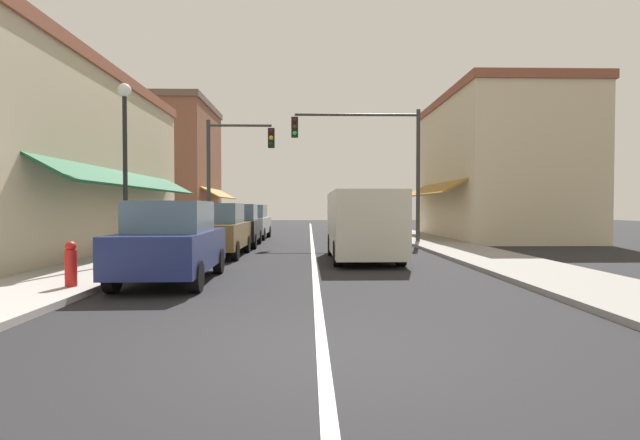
{
  "coord_description": "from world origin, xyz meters",
  "views": [
    {
      "loc": [
        -0.15,
        -5.29,
        1.63
      ],
      "look_at": [
        0.32,
        15.39,
        1.1
      ],
      "focal_mm": 27.4,
      "sensor_mm": 36.0,
      "label": 1
    }
  ],
  "objects_px": {
    "parked_car_second_left": "(218,230)",
    "parked_car_third_left": "(238,225)",
    "street_lamp_left_near": "(125,144)",
    "fire_hydrant": "(71,264)",
    "traffic_signal_mast_arm": "(375,151)",
    "traffic_signal_left_corner": "(230,162)",
    "parked_car_nearest_left": "(172,242)",
    "van_in_lane": "(363,223)",
    "parked_car_far_left": "(251,222)"
  },
  "relations": [
    {
      "from": "traffic_signal_mast_arm",
      "to": "parked_car_far_left",
      "type": "bearing_deg",
      "value": 149.92
    },
    {
      "from": "traffic_signal_mast_arm",
      "to": "fire_hydrant",
      "type": "distance_m",
      "value": 15.08
    },
    {
      "from": "parked_car_second_left",
      "to": "street_lamp_left_near",
      "type": "distance_m",
      "value": 4.26
    },
    {
      "from": "parked_car_third_left",
      "to": "parked_car_nearest_left",
      "type": "bearing_deg",
      "value": -91.52
    },
    {
      "from": "parked_car_nearest_left",
      "to": "parked_car_far_left",
      "type": "bearing_deg",
      "value": 88.62
    },
    {
      "from": "traffic_signal_mast_arm",
      "to": "street_lamp_left_near",
      "type": "xyz_separation_m",
      "value": [
        -7.98,
        -8.56,
        -0.82
      ]
    },
    {
      "from": "parked_car_far_left",
      "to": "traffic_signal_left_corner",
      "type": "xyz_separation_m",
      "value": [
        -0.61,
        -2.73,
        2.87
      ]
    },
    {
      "from": "street_lamp_left_near",
      "to": "fire_hydrant",
      "type": "bearing_deg",
      "value": -83.76
    },
    {
      "from": "parked_car_nearest_left",
      "to": "parked_car_third_left",
      "type": "xyz_separation_m",
      "value": [
        -0.0,
        9.79,
        0.0
      ]
    },
    {
      "from": "street_lamp_left_near",
      "to": "fire_hydrant",
      "type": "relative_size",
      "value": 5.74
    },
    {
      "from": "parked_car_nearest_left",
      "to": "fire_hydrant",
      "type": "bearing_deg",
      "value": -142.98
    },
    {
      "from": "parked_car_nearest_left",
      "to": "street_lamp_left_near",
      "type": "distance_m",
      "value": 4.2
    },
    {
      "from": "traffic_signal_left_corner",
      "to": "street_lamp_left_near",
      "type": "xyz_separation_m",
      "value": [
        -1.37,
        -9.3,
        -0.4
      ]
    },
    {
      "from": "parked_car_nearest_left",
      "to": "street_lamp_left_near",
      "type": "height_order",
      "value": "street_lamp_left_near"
    },
    {
      "from": "fire_hydrant",
      "to": "parked_car_nearest_left",
      "type": "bearing_deg",
      "value": 38.55
    },
    {
      "from": "parked_car_second_left",
      "to": "parked_car_nearest_left",
      "type": "bearing_deg",
      "value": -89.1
    },
    {
      "from": "parked_car_nearest_left",
      "to": "parked_car_third_left",
      "type": "bearing_deg",
      "value": 88.47
    },
    {
      "from": "traffic_signal_mast_arm",
      "to": "fire_hydrant",
      "type": "height_order",
      "value": "traffic_signal_mast_arm"
    },
    {
      "from": "traffic_signal_left_corner",
      "to": "van_in_lane",
      "type": "bearing_deg",
      "value": -55.26
    },
    {
      "from": "parked_car_far_left",
      "to": "street_lamp_left_near",
      "type": "bearing_deg",
      "value": -98.09
    },
    {
      "from": "traffic_signal_left_corner",
      "to": "fire_hydrant",
      "type": "xyz_separation_m",
      "value": [
        -0.93,
        -13.29,
        -3.2
      ]
    },
    {
      "from": "parked_car_third_left",
      "to": "traffic_signal_mast_arm",
      "type": "xyz_separation_m",
      "value": [
        5.97,
        1.5,
        3.29
      ]
    },
    {
      "from": "parked_car_far_left",
      "to": "fire_hydrant",
      "type": "relative_size",
      "value": 4.75
    },
    {
      "from": "parked_car_nearest_left",
      "to": "street_lamp_left_near",
      "type": "relative_size",
      "value": 0.83
    },
    {
      "from": "parked_car_second_left",
      "to": "traffic_signal_left_corner",
      "type": "relative_size",
      "value": 0.72
    },
    {
      "from": "parked_car_far_left",
      "to": "traffic_signal_left_corner",
      "type": "bearing_deg",
      "value": -101.29
    },
    {
      "from": "parked_car_second_left",
      "to": "traffic_signal_left_corner",
      "type": "height_order",
      "value": "traffic_signal_left_corner"
    },
    {
      "from": "parked_car_nearest_left",
      "to": "parked_car_second_left",
      "type": "bearing_deg",
      "value": 89.01
    },
    {
      "from": "parked_car_far_left",
      "to": "traffic_signal_mast_arm",
      "type": "xyz_separation_m",
      "value": [
        6.01,
        -3.48,
        3.29
      ]
    },
    {
      "from": "fire_hydrant",
      "to": "van_in_lane",
      "type": "bearing_deg",
      "value": 42.23
    },
    {
      "from": "parked_car_nearest_left",
      "to": "traffic_signal_left_corner",
      "type": "distance_m",
      "value": 12.39
    },
    {
      "from": "parked_car_second_left",
      "to": "parked_car_third_left",
      "type": "distance_m",
      "value": 4.19
    },
    {
      "from": "van_in_lane",
      "to": "street_lamp_left_near",
      "type": "bearing_deg",
      "value": -166.4
    },
    {
      "from": "parked_car_nearest_left",
      "to": "van_in_lane",
      "type": "relative_size",
      "value": 0.8
    },
    {
      "from": "parked_car_second_left",
      "to": "parked_car_far_left",
      "type": "height_order",
      "value": "same"
    },
    {
      "from": "street_lamp_left_near",
      "to": "parked_car_nearest_left",
      "type": "bearing_deg",
      "value": -53.7
    },
    {
      "from": "parked_car_second_left",
      "to": "parked_car_third_left",
      "type": "height_order",
      "value": "same"
    },
    {
      "from": "parked_car_nearest_left",
      "to": "fire_hydrant",
      "type": "distance_m",
      "value": 2.04
    },
    {
      "from": "traffic_signal_mast_arm",
      "to": "parked_car_nearest_left",
      "type": "bearing_deg",
      "value": -117.86
    },
    {
      "from": "parked_car_nearest_left",
      "to": "fire_hydrant",
      "type": "xyz_separation_m",
      "value": [
        -1.57,
        -1.25,
        -0.33
      ]
    },
    {
      "from": "traffic_signal_mast_arm",
      "to": "street_lamp_left_near",
      "type": "bearing_deg",
      "value": -133.0
    },
    {
      "from": "parked_car_far_left",
      "to": "traffic_signal_left_corner",
      "type": "height_order",
      "value": "traffic_signal_left_corner"
    },
    {
      "from": "parked_car_nearest_left",
      "to": "parked_car_far_left",
      "type": "distance_m",
      "value": 14.77
    },
    {
      "from": "parked_car_second_left",
      "to": "traffic_signal_mast_arm",
      "type": "xyz_separation_m",
      "value": [
        6.02,
        5.69,
        3.29
      ]
    },
    {
      "from": "parked_car_second_left",
      "to": "street_lamp_left_near",
      "type": "relative_size",
      "value": 0.82
    },
    {
      "from": "parked_car_second_left",
      "to": "parked_car_far_left",
      "type": "xyz_separation_m",
      "value": [
        0.02,
        9.17,
        0.0
      ]
    },
    {
      "from": "parked_car_nearest_left",
      "to": "parked_car_second_left",
      "type": "distance_m",
      "value": 5.6
    },
    {
      "from": "parked_car_second_left",
      "to": "parked_car_third_left",
      "type": "bearing_deg",
      "value": 89.64
    },
    {
      "from": "parked_car_third_left",
      "to": "traffic_signal_left_corner",
      "type": "xyz_separation_m",
      "value": [
        -0.64,
        2.24,
        2.87
      ]
    },
    {
      "from": "parked_car_second_left",
      "to": "fire_hydrant",
      "type": "height_order",
      "value": "parked_car_second_left"
    }
  ]
}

